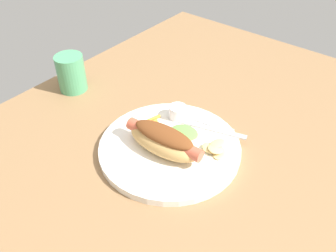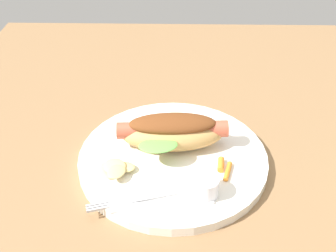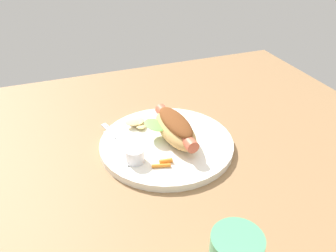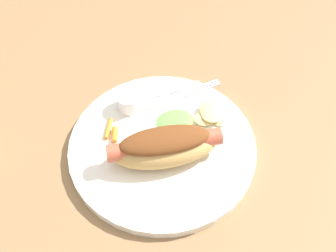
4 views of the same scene
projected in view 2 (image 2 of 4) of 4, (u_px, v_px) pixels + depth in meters
The scene contains 8 objects.
ground_plane at pixel (165, 178), 64.28cm from camera, with size 120.00×90.00×1.80cm, color olive.
plate at pixel (173, 158), 65.55cm from camera, with size 30.07×30.07×1.60cm, color white.
hot_dog at pixel (172, 131), 64.97cm from camera, with size 10.57×17.75×5.71cm.
sauce_ramekin at pixel (205, 186), 57.16cm from camera, with size 4.02×4.02×3.02cm, color white.
fork at pixel (148, 197), 57.29cm from camera, with size 5.77×16.21×0.40cm.
knife at pixel (160, 205), 56.17cm from camera, with size 14.20×1.40×0.36cm, color silver.
chips_pile at pixel (116, 169), 61.21cm from camera, with size 5.79×6.21×1.71cm.
carrot_garnish at pixel (224, 168), 61.77cm from camera, with size 4.51×2.47×0.98cm.
Camera 2 is at (-46.89, -1.53, 43.80)cm, focal length 43.63 mm.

